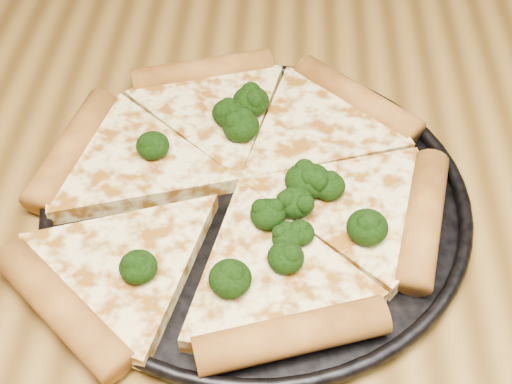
{
  "coord_description": "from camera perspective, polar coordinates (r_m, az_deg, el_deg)",
  "views": [
    {
      "loc": [
        -0.06,
        -0.34,
        1.17
      ],
      "look_at": [
        -0.08,
        0.03,
        0.77
      ],
      "focal_mm": 49.65,
      "sensor_mm": 36.0,
      "label": 1
    }
  ],
  "objects": [
    {
      "name": "broccoli_florets",
      "position": [
        0.54,
        0.82,
        0.53
      ],
      "size": [
        0.2,
        0.22,
        0.02
      ],
      "color": "black",
      "rests_on": "pizza"
    },
    {
      "name": "pizza",
      "position": [
        0.55,
        -1.63,
        0.65
      ],
      "size": [
        0.34,
        0.35,
        0.03
      ],
      "rotation": [
        0.0,
        0.0,
        0.31
      ],
      "color": "#FFF39C",
      "rests_on": "pizza_pan"
    },
    {
      "name": "dining_table",
      "position": [
        0.62,
        7.33,
        -9.43
      ],
      "size": [
        1.2,
        0.9,
        0.75
      ],
      "color": "olive",
      "rests_on": "ground"
    },
    {
      "name": "pizza_pan",
      "position": [
        0.55,
        0.0,
        -0.59
      ],
      "size": [
        0.33,
        0.33,
        0.02
      ],
      "color": "black",
      "rests_on": "dining_table"
    }
  ]
}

